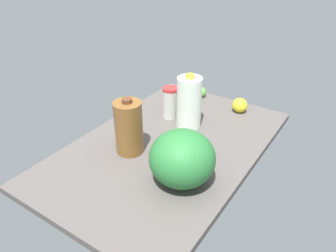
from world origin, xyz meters
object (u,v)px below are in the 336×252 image
Objects in this scene: chocolate_milk_jug at (129,127)px; orange_far_back at (176,99)px; lemon_beside_bowl at (240,105)px; milk_jug at (189,102)px; watermelon at (182,158)px; tumbler_cup at (170,103)px; lime_near_front at (201,92)px.

orange_far_back is (48.03, 6.44, -7.93)cm from chocolate_milk_jug.
lemon_beside_bowl is (61.25, -25.74, -8.13)cm from chocolate_milk_jug.
chocolate_milk_jug is at bearing 162.99° from milk_jug.
chocolate_milk_jug reaches higher than watermelon.
tumbler_cup is at bearing -161.67° from orange_far_back.
tumbler_cup is at bearing 3.76° from chocolate_milk_jug.
milk_jug reaches higher than watermelon.
milk_jug reaches higher than orange_far_back.
tumbler_cup is 13.55cm from milk_jug.
lemon_beside_bowl is at bearing -101.21° from lime_near_front.
tumbler_cup is 38.26cm from lemon_beside_bowl.
lemon_beside_bowl is at bearing -22.80° from chocolate_milk_jug.
chocolate_milk_jug is 67.12cm from lime_near_front.
orange_far_back is (14.62, 16.67, -8.77)cm from milk_jug.
chocolate_milk_jug reaches higher than orange_far_back.
watermelon is at bearing -152.90° from milk_jug.
chocolate_milk_jug is at bearing -179.37° from lime_near_front.
watermelon is 3.22× the size of lemon_beside_bowl.
chocolate_milk_jug is at bearing 157.20° from lemon_beside_bowl.
lemon_beside_bowl is (27.85, -15.52, -8.98)cm from milk_jug.
tumbler_cup reaches higher than lemon_beside_bowl.
tumbler_cup is 13.70cm from orange_far_back.
tumbler_cup reaches higher than lime_near_front.
milk_jug is (33.41, -10.22, 0.84)cm from chocolate_milk_jug.
watermelon is 1.52× the size of tumbler_cup.
chocolate_milk_jug is at bearing -172.36° from orange_far_back.
chocolate_milk_jug is 4.32× the size of lime_near_front.
milk_jug is at bearing -161.68° from lime_near_front.
tumbler_cup is 2.02× the size of orange_far_back.
lemon_beside_bowl reaches higher than lime_near_front.
watermelon is 64.53cm from orange_far_back.
milk_jug is 4.60× the size of lime_near_front.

